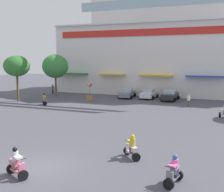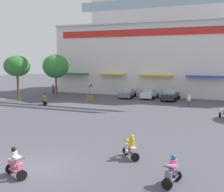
# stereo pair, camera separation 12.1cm
# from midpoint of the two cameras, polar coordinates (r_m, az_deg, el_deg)

# --- Properties ---
(ground_plane) EXTENTS (128.00, 128.00, 0.00)m
(ground_plane) POSITION_cam_midpoint_polar(r_m,az_deg,el_deg) (27.06, 1.32, -4.87)
(ground_plane) COLOR #4F4E59
(colonial_building) EXTENTS (35.40, 17.36, 20.44)m
(colonial_building) POSITION_cam_midpoint_polar(r_m,az_deg,el_deg) (49.03, 10.89, 11.22)
(colonial_building) COLOR silver
(colonial_building) RESTS_ON ground
(plaza_tree_0) EXTENTS (4.18, 3.65, 6.61)m
(plaza_tree_0) POSITION_cam_midpoint_polar(r_m,az_deg,el_deg) (43.47, -11.65, 6.11)
(plaza_tree_0) COLOR brown
(plaza_tree_0) RESTS_ON ground
(plaza_tree_2) EXTENTS (3.62, 3.48, 6.38)m
(plaza_tree_2) POSITION_cam_midpoint_polar(r_m,az_deg,el_deg) (40.18, -19.20, 5.92)
(plaza_tree_2) COLOR brown
(plaza_tree_2) RESTS_ON ground
(parked_car_0) EXTENTS (2.57, 4.45, 1.45)m
(parked_car_0) POSITION_cam_midpoint_polar(r_m,az_deg,el_deg) (41.69, 3.32, 0.64)
(parked_car_0) COLOR slate
(parked_car_0) RESTS_ON ground
(parked_car_1) EXTENTS (2.42, 4.20, 1.45)m
(parked_car_1) POSITION_cam_midpoint_polar(r_m,az_deg,el_deg) (41.21, 7.93, 0.50)
(parked_car_1) COLOR white
(parked_car_1) RESTS_ON ground
(parked_car_2) EXTENTS (2.48, 4.45, 1.50)m
(parked_car_2) POSITION_cam_midpoint_polar(r_m,az_deg,el_deg) (39.76, 12.21, 0.17)
(parked_car_2) COLOR #27272C
(parked_car_2) RESTS_ON ground
(scooter_rider_2) EXTENTS (1.45, 1.00, 1.55)m
(scooter_rider_2) POSITION_cam_midpoint_polar(r_m,az_deg,el_deg) (14.98, -19.36, -13.40)
(scooter_rider_2) COLOR black
(scooter_rider_2) RESTS_ON ground
(scooter_rider_3) EXTENTS (1.23, 1.37, 1.49)m
(scooter_rider_3) POSITION_cam_midpoint_polar(r_m,az_deg,el_deg) (36.38, -13.81, -0.82)
(scooter_rider_3) COLOR black
(scooter_rider_3) RESTS_ON ground
(scooter_rider_7) EXTENTS (0.81, 1.40, 1.46)m
(scooter_rider_7) POSITION_cam_midpoint_polar(r_m,az_deg,el_deg) (13.71, 12.80, -15.34)
(scooter_rider_7) COLOR black
(scooter_rider_7) RESTS_ON ground
(scooter_rider_8) EXTENTS (1.32, 1.40, 1.49)m
(scooter_rider_8) POSITION_cam_midpoint_polar(r_m,az_deg,el_deg) (16.67, 4.21, -10.92)
(scooter_rider_8) COLOR black
(scooter_rider_8) RESTS_ON ground
(pedestrian_0) EXTENTS (0.56, 0.56, 1.67)m
(pedestrian_0) POSITION_cam_midpoint_polar(r_m,az_deg,el_deg) (47.35, -12.17, 1.58)
(pedestrian_0) COLOR black
(pedestrian_0) RESTS_ON ground
(pedestrian_1) EXTENTS (0.40, 0.40, 1.57)m
(pedestrian_1) POSITION_cam_midpoint_polar(r_m,az_deg,el_deg) (34.94, 15.89, -0.79)
(pedestrian_1) COLOR #464136
(pedestrian_1) RESTS_ON ground
(balloon_vendor_cart) EXTENTS (1.04, 0.85, 2.54)m
(balloon_vendor_cart) POSITION_cam_midpoint_polar(r_m,az_deg,el_deg) (38.48, -4.57, 0.39)
(balloon_vendor_cart) COLOR olive
(balloon_vendor_cart) RESTS_ON ground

